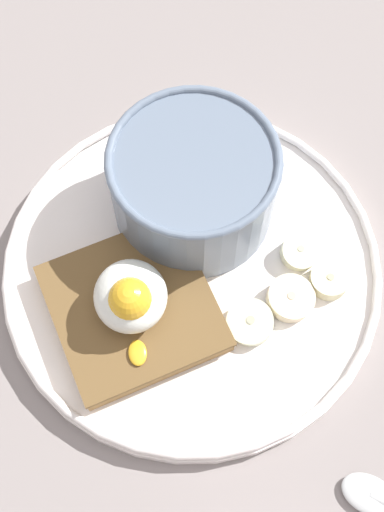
{
  "coord_description": "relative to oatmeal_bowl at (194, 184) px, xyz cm",
  "views": [
    {
      "loc": [
        19.34,
        -2.29,
        49.03
      ],
      "look_at": [
        0.0,
        0.0,
        5.0
      ],
      "focal_mm": 50.0,
      "sensor_mm": 36.0,
      "label": 1
    }
  ],
  "objects": [
    {
      "name": "banana_slice_left",
      "position": [
        9.46,
        2.69,
        -2.73
      ],
      "size": [
        4.57,
        4.57,
        1.47
      ],
      "color": "#EEF0C8",
      "rests_on": "plate"
    },
    {
      "name": "toast_slice",
      "position": [
        7.64,
        -5.0,
        -2.47
      ],
      "size": [
        13.02,
        13.02,
        1.55
      ],
      "color": "brown",
      "rests_on": "plate"
    },
    {
      "name": "poached_egg",
      "position": [
        7.79,
        -4.99,
        0.03
      ],
      "size": [
        6.75,
        4.77,
        4.01
      ],
      "color": "white",
      "rests_on": "toast_slice"
    },
    {
      "name": "banana_slice_right",
      "position": [
        5.0,
        6.91,
        -2.64
      ],
      "size": [
        3.09,
        2.93,
        1.64
      ],
      "color": "#F1F2C8",
      "rests_on": "plate"
    },
    {
      "name": "ground_plane",
      "position": [
        4.79,
        -0.68,
        -5.34
      ],
      "size": [
        120.0,
        120.0,
        2.0
      ],
      "primitive_type": "cube",
      "color": "gray",
      "rests_on": "ground"
    },
    {
      "name": "oatmeal_bowl",
      "position": [
        0.0,
        0.0,
        0.0
      ],
      "size": [
        11.66,
        11.66,
        6.83
      ],
      "color": "slate",
      "rests_on": "plate"
    },
    {
      "name": "plate",
      "position": [
        4.79,
        -0.68,
        -3.54
      ],
      "size": [
        26.63,
        26.63,
        1.6
      ],
      "color": "white",
      "rests_on": "ground_plane"
    },
    {
      "name": "banana_slice_back",
      "position": [
        7.05,
        8.58,
        -2.8
      ],
      "size": [
        2.97,
        2.97,
        1.13
      ],
      "color": "beige",
      "rests_on": "plate"
    },
    {
      "name": "banana_slice_front",
      "position": [
        8.07,
        5.69,
        -2.76
      ],
      "size": [
        4.57,
        4.59,
        1.33
      ],
      "color": "#FAE5BC",
      "rests_on": "plate"
    }
  ]
}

